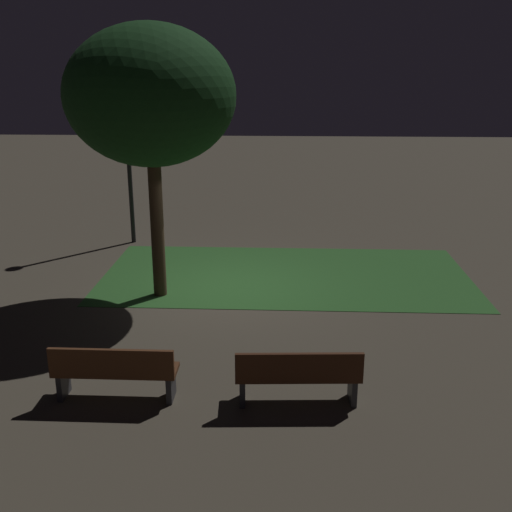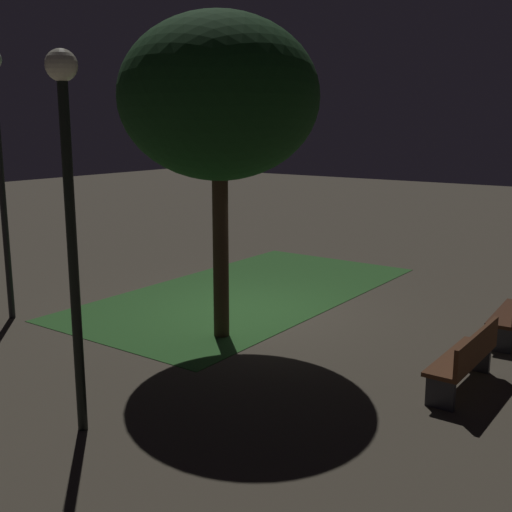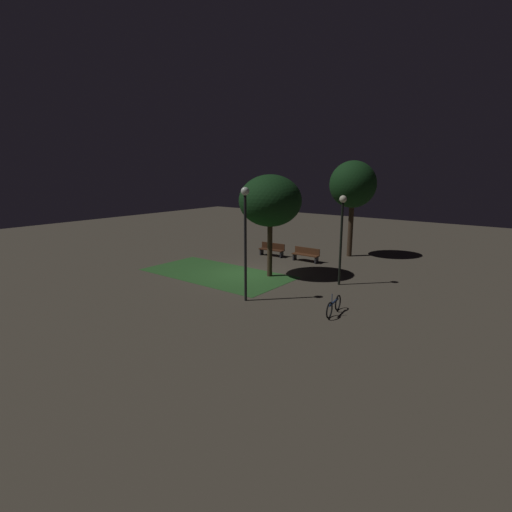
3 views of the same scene
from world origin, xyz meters
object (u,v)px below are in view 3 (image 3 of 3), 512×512
object	(u,v)px
tree_right_canopy	(353,185)
lamp_post_plaza_east	(342,225)
tree_back_left	(270,201)
lamp_post_near_wall	(245,226)
bench_front_left	(272,249)
bicycle	(334,306)
bench_by_lamp	(306,254)

from	to	relation	value
tree_right_canopy	lamp_post_plaza_east	distance (m)	7.29
tree_back_left	tree_right_canopy	world-z (taller)	tree_right_canopy
lamp_post_near_wall	tree_back_left	bearing A→B (deg)	-68.88
bench_front_left	lamp_post_plaza_east	bearing A→B (deg)	152.48
tree_back_left	lamp_post_near_wall	world-z (taller)	tree_back_left
tree_right_canopy	lamp_post_plaza_east	world-z (taller)	tree_right_canopy
tree_right_canopy	bicycle	size ratio (longest dim) A/B	3.77
bench_front_left	tree_back_left	xyz separation A→B (m)	(-2.85, 4.27, 3.63)
bench_by_lamp	lamp_post_near_wall	size ratio (longest dim) A/B	0.36
tree_back_left	bicycle	world-z (taller)	tree_back_left
bench_by_lamp	lamp_post_plaza_east	size ratio (longest dim) A/B	0.40
tree_back_left	tree_right_canopy	xyz separation A→B (m)	(-1.31, -7.48, 0.66)
lamp_post_plaza_east	bicycle	size ratio (longest dim) A/B	2.68
bench_by_lamp	tree_back_left	bearing A→B (deg)	92.63
tree_right_canopy	lamp_post_near_wall	distance (m)	11.56
bicycle	tree_right_canopy	bearing A→B (deg)	-68.85
lamp_post_near_wall	tree_right_canopy	bearing A→B (deg)	-88.86
tree_back_left	lamp_post_plaza_east	xyz separation A→B (m)	(-3.76, -0.82, -1.04)
lamp_post_plaza_east	tree_right_canopy	bearing A→B (deg)	-69.81
bench_by_lamp	lamp_post_plaza_east	bearing A→B (deg)	138.94
lamp_post_plaza_east	lamp_post_near_wall	world-z (taller)	lamp_post_near_wall
bench_by_lamp	bicycle	distance (m)	9.28
bench_front_left	lamp_post_plaza_east	size ratio (longest dim) A/B	0.40
bench_front_left	lamp_post_near_wall	distance (m)	9.79
tree_back_left	tree_right_canopy	bearing A→B (deg)	-99.96
bench_by_lamp	lamp_post_plaza_east	distance (m)	5.85
bench_by_lamp	lamp_post_plaza_east	xyz separation A→B (m)	(-3.96, 3.45, 2.59)
bench_by_lamp	tree_right_canopy	size ratio (longest dim) A/B	0.28
tree_right_canopy	bench_front_left	bearing A→B (deg)	37.60
bench_by_lamp	lamp_post_near_wall	distance (m)	8.92
bench_by_lamp	tree_back_left	xyz separation A→B (m)	(-0.20, 4.27, 3.63)
tree_right_canopy	bicycle	bearing A→B (deg)	111.15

